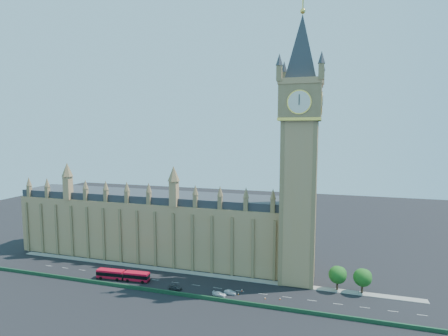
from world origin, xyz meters
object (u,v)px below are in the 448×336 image
(car_silver, at_px, (230,292))
(car_white, at_px, (219,294))
(car_grey, at_px, (175,287))
(red_bus, at_px, (123,275))

(car_silver, relative_size, car_white, 0.87)
(car_grey, height_order, car_silver, car_grey)
(car_white, bearing_deg, car_grey, 93.27)
(car_grey, relative_size, car_white, 0.98)
(red_bus, distance_m, car_grey, 21.80)
(red_bus, distance_m, car_silver, 40.80)
(red_bus, bearing_deg, car_white, -7.10)
(car_grey, distance_m, car_silver, 19.18)
(car_grey, bearing_deg, car_white, -84.95)
(red_bus, distance_m, car_white, 37.76)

